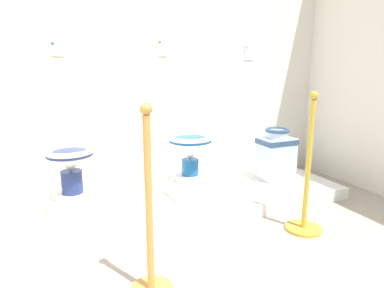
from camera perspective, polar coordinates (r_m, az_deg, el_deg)
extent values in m
cube|color=silver|center=(3.37, -4.96, 17.49)|extent=(3.88, 0.06, 2.99)
cube|color=white|center=(3.07, -1.00, -9.46)|extent=(2.94, 1.00, 0.11)
cube|color=white|center=(2.75, -19.53, -10.26)|extent=(0.34, 0.36, 0.14)
cylinder|color=white|center=(2.72, -19.68, -8.40)|extent=(0.25, 0.25, 0.06)
cylinder|color=navy|center=(2.68, -19.87, -6.12)|extent=(0.16, 0.16, 0.17)
cone|color=white|center=(2.63, -20.14, -2.74)|extent=(0.34, 0.34, 0.15)
cylinder|color=navy|center=(2.62, -20.24, -1.53)|extent=(0.34, 0.34, 0.03)
torus|color=white|center=(2.61, -20.27, -1.11)|extent=(0.36, 0.36, 0.04)
cylinder|color=navy|center=(2.61, -20.26, -1.21)|extent=(0.24, 0.24, 0.01)
cube|color=white|center=(2.99, -0.31, -7.55)|extent=(0.36, 0.38, 0.14)
cylinder|color=white|center=(2.96, -0.32, -5.77)|extent=(0.27, 0.27, 0.06)
cylinder|color=#175797|center=(2.93, -0.32, -3.94)|extent=(0.15, 0.15, 0.14)
cone|color=white|center=(2.88, -0.32, -0.75)|extent=(0.38, 0.38, 0.19)
cylinder|color=#175797|center=(2.87, -0.32, 0.75)|extent=(0.37, 0.37, 0.03)
torus|color=white|center=(2.86, -0.33, 1.14)|extent=(0.39, 0.39, 0.04)
cylinder|color=#175797|center=(2.86, -0.32, 1.04)|extent=(0.27, 0.27, 0.01)
cube|color=white|center=(3.53, 13.98, -5.20)|extent=(0.28, 0.39, 0.08)
cube|color=#B0C8E9|center=(3.47, 14.17, -1.83)|extent=(0.34, 0.25, 0.35)
cube|color=navy|center=(3.44, 14.30, 0.43)|extent=(0.34, 0.26, 0.05)
cylinder|color=#B0C8E9|center=(3.43, 14.37, 1.65)|extent=(0.22, 0.22, 0.08)
torus|color=navy|center=(3.42, 14.40, 2.30)|extent=(0.24, 0.24, 0.04)
cube|color=white|center=(3.14, -22.05, 14.96)|extent=(0.11, 0.01, 0.12)
cube|color=#386BAD|center=(3.14, -22.80, 15.57)|extent=(0.02, 0.01, 0.02)
cube|color=white|center=(3.32, -5.00, 16.16)|extent=(0.10, 0.01, 0.16)
cube|color=#5B9E4C|center=(3.31, -5.54, 16.98)|extent=(0.02, 0.01, 0.02)
cube|color=white|center=(3.76, 9.79, 15.23)|extent=(0.12, 0.01, 0.16)
cube|color=#5B9E4C|center=(3.74, 9.33, 15.98)|extent=(0.02, 0.01, 0.02)
cylinder|color=gold|center=(1.79, -7.38, -10.66)|extent=(0.04, 0.04, 0.97)
sphere|color=gold|center=(1.66, -7.90, 5.99)|extent=(0.06, 0.06, 0.06)
cylinder|color=gold|center=(2.79, 18.52, -13.53)|extent=(0.27, 0.27, 0.02)
cylinder|color=gold|center=(2.61, 19.31, -3.59)|extent=(0.04, 0.04, 0.98)
sphere|color=gold|center=(2.52, 20.19, 7.83)|extent=(0.06, 0.06, 0.06)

